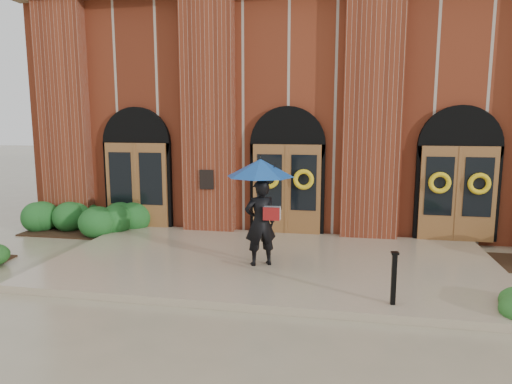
# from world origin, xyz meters

# --- Properties ---
(ground) EXTENTS (90.00, 90.00, 0.00)m
(ground) POSITION_xyz_m (0.00, 0.00, 0.00)
(ground) COLOR gray
(ground) RESTS_ON ground
(landing) EXTENTS (10.00, 5.30, 0.15)m
(landing) POSITION_xyz_m (0.00, 0.15, 0.07)
(landing) COLOR tan
(landing) RESTS_ON ground
(church_building) EXTENTS (16.20, 12.53, 7.00)m
(church_building) POSITION_xyz_m (0.00, 8.78, 3.50)
(church_building) COLOR maroon
(church_building) RESTS_ON ground
(man_with_umbrella) EXTENTS (1.95, 1.95, 2.34)m
(man_with_umbrella) POSITION_xyz_m (-0.20, -0.29, 1.79)
(man_with_umbrella) COLOR black
(man_with_umbrella) RESTS_ON landing
(metal_post) EXTENTS (0.13, 0.13, 0.94)m
(metal_post) POSITION_xyz_m (2.44, -2.03, 0.64)
(metal_post) COLOR black
(metal_post) RESTS_ON landing
(hedge_wall_left) EXTENTS (3.29, 1.31, 0.84)m
(hedge_wall_left) POSITION_xyz_m (-5.91, 2.20, 0.42)
(hedge_wall_left) COLOR #1B511D
(hedge_wall_left) RESTS_ON ground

